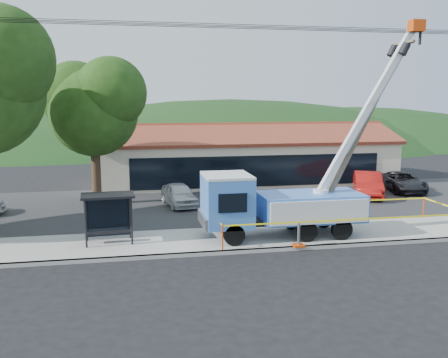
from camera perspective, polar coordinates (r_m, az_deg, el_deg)
name	(u,v)px	position (r m, az deg, el deg)	size (l,w,h in m)	color
ground	(265,269)	(19.67, 4.67, -10.19)	(120.00, 120.00, 0.00)	black
curb	(251,251)	(21.57, 3.16, -8.19)	(60.00, 0.25, 0.15)	#9B9A91
sidewalk	(242,239)	(23.34, 2.02, -6.83)	(60.00, 4.00, 0.15)	#9B9A91
parking_lot	(213,204)	(30.97, -1.31, -2.86)	(60.00, 12.00, 0.10)	#28282B
strip_mall	(246,158)	(39.18, 2.50, 2.40)	(22.50, 8.53, 4.67)	beige
tree_lot	(93,104)	(30.92, -14.71, 8.34)	(6.30, 5.60, 8.94)	#332316
hill_west	(56,145)	(73.82, -18.69, 3.66)	(78.40, 56.00, 28.00)	#1C3B15
hill_center	(230,142)	(74.68, 0.72, 4.20)	(89.60, 64.00, 32.00)	#1C3B15
hill_east	(355,140)	(81.12, 14.74, 4.30)	(72.80, 52.00, 26.00)	#1C3B15
utility_truck	(278,202)	(23.23, 6.22, -2.60)	(10.30, 4.02, 9.90)	black
leaning_pole	(365,121)	(24.61, 15.78, 6.40)	(4.99, 1.86, 9.79)	brown
bus_shelter	(108,207)	(22.79, -13.11, -3.11)	(2.37, 1.54, 2.22)	black
caution_tape	(335,215)	(24.60, 12.62, -4.06)	(11.85, 3.82, 1.10)	#D03F0B
car_silver	(179,207)	(30.43, -5.13, -3.20)	(1.60, 3.98, 1.36)	silver
car_red	(367,198)	(34.50, 16.05, -2.05)	(1.70, 4.87, 1.60)	#A81410
car_dark	(403,192)	(37.14, 19.75, -1.45)	(2.21, 4.79, 1.33)	black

